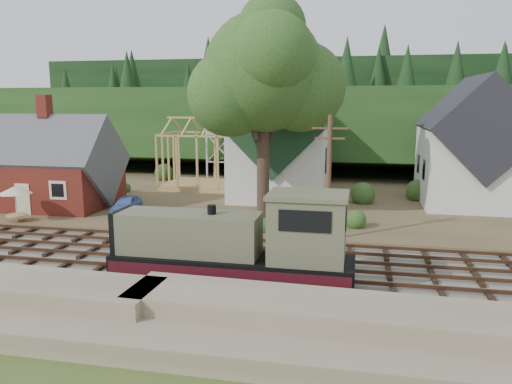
% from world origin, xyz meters
% --- Properties ---
extents(ground, '(140.00, 140.00, 0.00)m').
position_xyz_m(ground, '(0.00, 0.00, 0.00)').
color(ground, '#384C1E').
rests_on(ground, ground).
extents(embankment, '(64.00, 5.00, 1.60)m').
position_xyz_m(embankment, '(0.00, -8.50, 0.00)').
color(embankment, '#7F7259').
rests_on(embankment, ground).
extents(railroad_bed, '(64.00, 11.00, 0.16)m').
position_xyz_m(railroad_bed, '(0.00, 0.00, 0.08)').
color(railroad_bed, '#726B5B').
rests_on(railroad_bed, ground).
extents(village_flat, '(64.00, 26.00, 0.30)m').
position_xyz_m(village_flat, '(0.00, 18.00, 0.15)').
color(village_flat, brown).
rests_on(village_flat, ground).
extents(hillside, '(70.00, 28.96, 12.74)m').
position_xyz_m(hillside, '(0.00, 42.00, 0.00)').
color(hillside, '#1E3F19').
rests_on(hillside, ground).
extents(ridge, '(80.00, 20.00, 12.00)m').
position_xyz_m(ridge, '(0.00, 58.00, 0.00)').
color(ridge, black).
rests_on(ridge, ground).
extents(depot, '(10.80, 7.41, 9.00)m').
position_xyz_m(depot, '(-16.00, 11.00, 3.21)').
color(depot, '#5E2015').
rests_on(depot, village_flat).
extents(church, '(8.40, 15.17, 13.00)m').
position_xyz_m(church, '(2.00, 19.68, 5.18)').
color(church, silver).
rests_on(church, village_flat).
extents(farmhouse, '(8.40, 10.80, 10.60)m').
position_xyz_m(farmhouse, '(18.00, 19.00, 4.87)').
color(farmhouse, silver).
rests_on(farmhouse, village_flat).
extents(timber_frame, '(8.20, 6.20, 6.99)m').
position_xyz_m(timber_frame, '(-6.00, 22.00, 3.27)').
color(timber_frame, tan).
rests_on(timber_frame, village_flat).
extents(lattice_tower, '(3.20, 3.20, 12.12)m').
position_xyz_m(lattice_tower, '(-6.00, 28.00, 10.03)').
color(lattice_tower, silver).
rests_on(lattice_tower, village_flat).
extents(big_tree, '(10.90, 8.40, 14.70)m').
position_xyz_m(big_tree, '(2.17, 10.08, 10.22)').
color(big_tree, '#38281E').
rests_on(big_tree, village_flat).
extents(telegraph_pole_near, '(2.20, 0.28, 8.00)m').
position_xyz_m(telegraph_pole_near, '(7.00, 5.20, 4.25)').
color(telegraph_pole_near, '#4C331E').
rests_on(telegraph_pole_near, ground).
extents(locomotive, '(11.37, 2.84, 4.57)m').
position_xyz_m(locomotive, '(3.41, -3.00, 2.04)').
color(locomotive, black).
rests_on(locomotive, railroad_bed).
extents(car_blue, '(2.00, 4.05, 1.33)m').
position_xyz_m(car_blue, '(-8.70, 9.75, 0.96)').
color(car_blue, '#5B80C3').
rests_on(car_blue, village_flat).
extents(car_green, '(3.45, 2.25, 1.07)m').
position_xyz_m(car_green, '(-17.31, 8.78, 0.84)').
color(car_green, '#80AA76').
rests_on(car_green, village_flat).
extents(patio_set, '(2.29, 2.29, 2.55)m').
position_xyz_m(patio_set, '(-15.09, 5.50, 2.47)').
color(patio_set, silver).
rests_on(patio_set, village_flat).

